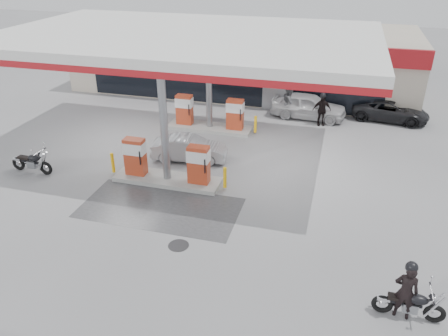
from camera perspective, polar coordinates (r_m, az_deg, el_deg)
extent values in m
plane|color=gray|center=(16.99, -9.89, -4.89)|extent=(90.00, 90.00, 0.00)
cube|color=#4C4C4F|center=(16.80, -8.33, -5.15)|extent=(6.00, 3.00, 0.00)
cylinder|color=#38383A|center=(14.80, -5.96, -10.03)|extent=(0.70, 0.70, 0.01)
cube|color=#B0A693|center=(30.40, 2.64, 14.14)|extent=(22.00, 8.00, 4.00)
cube|color=black|center=(26.77, 0.62, 11.00)|extent=(18.00, 0.10, 2.60)
cube|color=#A7141A|center=(26.19, 0.60, 15.37)|extent=(22.00, 0.25, 1.00)
cube|color=navy|center=(25.30, 16.55, 13.85)|extent=(3.50, 0.12, 0.80)
cube|color=gray|center=(26.24, 7.03, 9.77)|extent=(1.80, 0.14, 2.20)
cube|color=silver|center=(19.37, -4.86, 16.42)|extent=(16.00, 10.00, 0.60)
cube|color=#A7141A|center=(14.98, -11.39, 12.02)|extent=(16.00, 0.12, 0.24)
cube|color=#A7141A|center=(24.04, -0.64, 18.21)|extent=(16.00, 0.12, 0.24)
cylinder|color=gray|center=(17.45, -7.86, 5.72)|extent=(0.32, 0.32, 5.00)
cylinder|color=gray|center=(22.77, -1.98, 11.14)|extent=(0.32, 0.32, 5.00)
cube|color=#9E9E99|center=(18.51, -7.37, -1.49)|extent=(4.50, 1.30, 0.18)
cube|color=#AA371C|center=(18.65, -11.52, 1.48)|extent=(0.85, 0.48, 1.60)
cube|color=#AA371C|center=(17.64, -3.33, 0.45)|extent=(0.85, 0.48, 1.60)
cube|color=silver|center=(18.48, -11.63, 2.60)|extent=(0.88, 0.52, 0.50)
cube|color=silver|center=(17.46, -3.37, 1.62)|extent=(0.88, 0.52, 0.50)
cylinder|color=#F8B50D|center=(19.33, -14.33, 0.67)|extent=(0.14, 0.14, 0.90)
cylinder|color=#F8B50D|center=(17.55, 0.12, -1.26)|extent=(0.14, 0.14, 0.90)
cube|color=#9E9E99|center=(23.59, -1.89, 5.31)|extent=(4.50, 1.30, 0.18)
cube|color=#AA371C|center=(23.71, -5.18, 7.62)|extent=(0.85, 0.48, 1.60)
cube|color=#AA371C|center=(22.92, 1.45, 7.02)|extent=(0.85, 0.48, 1.60)
cube|color=silver|center=(23.58, -5.22, 8.54)|extent=(0.88, 0.52, 0.50)
cube|color=silver|center=(22.78, 1.46, 7.96)|extent=(0.88, 0.52, 0.50)
cylinder|color=#F8B50D|center=(24.25, -7.60, 6.84)|extent=(0.14, 0.14, 0.90)
cylinder|color=#F8B50D|center=(22.85, 4.12, 5.71)|extent=(0.14, 0.14, 0.90)
torus|color=black|center=(13.29, 25.79, -16.77)|extent=(0.57, 0.13, 0.57)
torus|color=black|center=(13.04, 19.95, -16.36)|extent=(0.57, 0.13, 0.57)
cube|color=gray|center=(13.11, 23.12, -16.36)|extent=(0.38, 0.23, 0.29)
cube|color=black|center=(13.02, 22.56, -16.00)|extent=(0.86, 0.10, 0.08)
ellipsoid|color=black|center=(12.94, 24.02, -15.41)|extent=(0.53, 0.30, 0.27)
cube|color=black|center=(12.89, 21.83, -15.44)|extent=(0.52, 0.23, 0.10)
cylinder|color=silver|center=(12.82, 25.55, -14.55)|extent=(0.04, 0.72, 0.03)
sphere|color=silver|center=(12.92, 25.95, -14.96)|extent=(0.17, 0.17, 0.17)
cylinder|color=silver|center=(13.18, 20.89, -16.11)|extent=(0.86, 0.08, 0.08)
imported|color=black|center=(12.75, 22.64, -14.66)|extent=(0.67, 0.48, 1.71)
torus|color=black|center=(20.30, -22.24, -0.01)|extent=(0.63, 0.17, 0.62)
torus|color=black|center=(21.20, -25.24, 0.53)|extent=(0.63, 0.17, 0.62)
cube|color=gray|center=(20.68, -23.73, 0.45)|extent=(0.42, 0.26, 0.31)
cube|color=black|center=(20.73, -24.11, 0.77)|extent=(0.93, 0.14, 0.08)
ellipsoid|color=black|center=(20.44, -23.57, 1.22)|extent=(0.59, 0.35, 0.29)
cube|color=black|center=(20.80, -24.63, 1.25)|extent=(0.58, 0.27, 0.10)
cylinder|color=silver|center=(20.13, -23.06, 1.90)|extent=(0.07, 0.79, 0.04)
sphere|color=silver|center=(20.10, -22.72, 1.54)|extent=(0.19, 0.19, 0.19)
cylinder|color=silver|center=(21.14, -24.50, 0.56)|extent=(0.93, 0.12, 0.08)
imported|color=silver|center=(25.40, 10.99, 7.95)|extent=(4.32, 2.03, 1.43)
imported|color=#4E4F53|center=(25.13, 8.48, 8.48)|extent=(0.72, 0.92, 1.87)
imported|color=#9C9FA4|center=(20.04, -4.55, 2.55)|extent=(3.56, 1.68, 1.13)
imported|color=gray|center=(31.18, -10.89, 11.27)|extent=(3.79, 1.58, 1.09)
imported|color=black|center=(26.38, 20.91, 7.04)|extent=(4.33, 2.39, 1.15)
imported|color=black|center=(24.45, 12.63, 7.39)|extent=(1.09, 0.71, 1.73)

